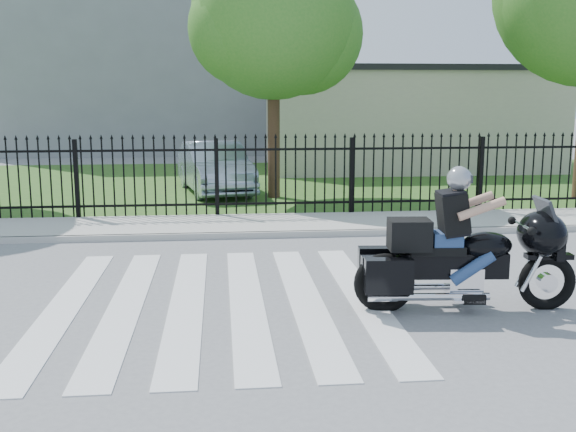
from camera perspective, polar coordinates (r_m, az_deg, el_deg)
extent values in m
plane|color=slate|center=(9.18, -6.04, -7.26)|extent=(120.00, 120.00, 0.00)
cube|color=#ADAAA3|center=(14.02, -5.99, -0.83)|extent=(40.00, 2.00, 0.12)
cube|color=#ADAAA3|center=(13.04, -6.00, -1.68)|extent=(40.00, 0.12, 0.12)
cube|color=#25561D|center=(20.94, -5.96, 2.76)|extent=(40.00, 12.00, 0.02)
cube|color=black|center=(14.95, -6.01, 1.01)|extent=(26.00, 0.04, 0.05)
cube|color=black|center=(14.80, -6.10, 5.59)|extent=(26.00, 0.04, 0.05)
cylinder|color=#382316|center=(17.82, -1.22, 8.16)|extent=(0.32, 0.32, 4.16)
sphere|color=#317320|center=(17.91, -1.25, 16.50)|extent=(4.20, 4.20, 4.20)
cube|color=#B6AB98|center=(25.72, 9.92, 7.97)|extent=(10.00, 6.00, 3.50)
cube|color=black|center=(25.72, 10.05, 12.09)|extent=(10.20, 6.20, 0.20)
cube|color=gray|center=(35.04, -11.22, 15.50)|extent=(15.00, 10.00, 12.00)
torus|color=black|center=(9.39, 21.06, -5.25)|extent=(0.76, 0.20, 0.75)
torus|color=black|center=(8.81, 8.15, -5.64)|extent=(0.80, 0.23, 0.79)
cube|color=black|center=(8.93, 13.71, -4.04)|extent=(1.43, 0.37, 0.33)
ellipsoid|color=black|center=(8.99, 16.45, -2.43)|extent=(0.71, 0.49, 0.36)
cube|color=black|center=(8.83, 12.40, -2.77)|extent=(0.73, 0.40, 0.11)
cube|color=silver|center=(9.02, 14.66, -5.15)|extent=(0.46, 0.36, 0.33)
ellipsoid|color=black|center=(9.20, 20.70, -1.43)|extent=(0.65, 0.83, 0.59)
cube|color=black|center=(8.71, 10.23, -1.55)|extent=(0.55, 0.45, 0.39)
cube|color=navy|center=(8.83, 13.26, -1.93)|extent=(0.39, 0.35, 0.20)
sphere|color=#9E9FA5|center=(8.74, 14.30, 3.09)|extent=(0.31, 0.31, 0.31)
imported|color=#8E9BB3|center=(18.87, -6.21, 4.11)|extent=(2.31, 4.50, 1.41)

